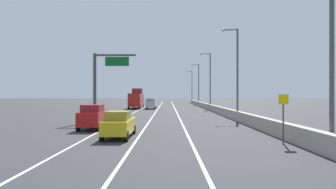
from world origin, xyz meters
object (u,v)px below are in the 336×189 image
Objects in this scene: overhead_sign_gantry at (100,79)px; lamp_post_right_near at (326,27)px; speed_advisory_sign at (282,115)px; car_yellow_1 at (118,124)px; lamp_post_right_second at (235,67)px; car_silver_2 at (150,104)px; lamp_post_right_fifth at (190,84)px; box_truck at (135,99)px; car_red_0 at (93,117)px; lamp_post_right_fourth at (197,82)px; lamp_post_right_third at (208,77)px.

lamp_post_right_near reaches higher than overhead_sign_gantry.
speed_advisory_sign is 0.63× the size of car_yellow_1.
car_silver_2 is (-11.97, 23.97, -5.36)m from lamp_post_right_second.
car_silver_2 is (-11.64, -46.23, -5.36)m from lamp_post_right_fifth.
lamp_post_right_fifth is 88.81m from car_yellow_1.
lamp_post_right_near is at bearing -76.28° from car_silver_2.
box_truck is at bearing 94.26° from car_yellow_1.
car_red_0 is (-14.54, 11.07, -5.38)m from lamp_post_right_near.
lamp_post_right_fourth reaches higher than overhead_sign_gantry.
car_silver_2 is at bearing 116.54° from lamp_post_right_second.
lamp_post_right_third is 2.38× the size of car_red_0.
lamp_post_right_second is at bearing 85.60° from speed_advisory_sign.
overhead_sign_gantry is at bearing -106.71° from lamp_post_right_fourth.
lamp_post_right_second reaches higher than box_truck.
car_silver_2 is at bearing 103.15° from speed_advisory_sign.
lamp_post_right_third is at bearing 90.68° from lamp_post_right_second.
lamp_post_right_third is (0.13, 46.80, 0.00)m from lamp_post_right_near.
lamp_post_right_fifth reaches higher than speed_advisory_sign.
lamp_post_right_fourth reaches higher than car_yellow_1.
lamp_post_right_near is 23.41m from lamp_post_right_second.
lamp_post_right_near is at bearing -73.60° from box_truck.
lamp_post_right_near is 52.76m from box_truck.
lamp_post_right_second is at bearing -89.32° from lamp_post_right_third.
lamp_post_right_third is 1.00× the size of lamp_post_right_fourth.
lamp_post_right_near is 46.80m from lamp_post_right_third.
lamp_post_right_near and lamp_post_right_fourth have the same top height.
overhead_sign_gantry is 54.12m from lamp_post_right_fourth.
speed_advisory_sign is 44.20m from lamp_post_right_third.
lamp_post_right_second is (0.41, 23.40, 0.00)m from lamp_post_right_near.
lamp_post_right_fourth is at bearing 88.90° from speed_advisory_sign.
car_red_0 is (-14.66, -59.14, -5.38)m from lamp_post_right_fourth.
overhead_sign_gantry is 0.66× the size of lamp_post_right_third.
lamp_post_right_third is 46.80m from lamp_post_right_fifth.
car_yellow_1 is (-11.58, -87.88, -5.50)m from lamp_post_right_fifth.
car_silver_2 is 0.49× the size of box_truck.
box_truck is (-15.25, 27.03, -4.49)m from lamp_post_right_second.
overhead_sign_gantry is 0.66× the size of lamp_post_right_second.
lamp_post_right_fourth reaches higher than car_red_0.
speed_advisory_sign is at bearing -76.85° from car_silver_2.
car_silver_2 is at bearing -43.05° from box_truck.
lamp_post_right_second is 2.38× the size of car_red_0.
speed_advisory_sign is 45.71m from car_silver_2.
car_yellow_1 is (3.03, -5.34, -0.13)m from car_red_0.
speed_advisory_sign is at bearing 112.22° from lamp_post_right_near.
car_red_0 is at bearing -100.04° from lamp_post_right_fifth.
lamp_post_right_near reaches higher than box_truck.
lamp_post_right_second is 22.02m from car_yellow_1.
lamp_post_right_near is 93.61m from lamp_post_right_fifth.
lamp_post_right_third is at bearing 74.18° from car_yellow_1.
lamp_post_right_fourth is 1.14× the size of box_truck.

